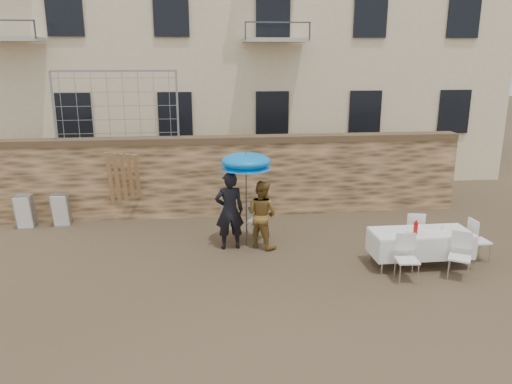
{
  "coord_description": "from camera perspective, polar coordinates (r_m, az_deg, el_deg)",
  "views": [
    {
      "loc": [
        -0.83,
        -8.62,
        4.38
      ],
      "look_at": [
        0.4,
        2.2,
        1.4
      ],
      "focal_mm": 35.0,
      "sensor_mm": 36.0,
      "label": 1
    }
  ],
  "objects": [
    {
      "name": "stone_wall",
      "position": [
        14.03,
        -2.92,
        1.77
      ],
      "size": [
        13.0,
        0.5,
        2.2
      ],
      "primitive_type": "cube",
      "color": "olive",
      "rests_on": "ground"
    },
    {
      "name": "banquet_table",
      "position": [
        11.22,
        18.34,
        -4.48
      ],
      "size": [
        2.1,
        0.85,
        0.78
      ],
      "color": "white",
      "rests_on": "ground"
    },
    {
      "name": "chair_stack_left",
      "position": [
        14.5,
        -24.71,
        -1.82
      ],
      "size": [
        0.46,
        0.47,
        0.92
      ],
      "primitive_type": null,
      "color": "white",
      "rests_on": "ground"
    },
    {
      "name": "chair_stack_right",
      "position": [
        14.24,
        -21.27,
        -1.75
      ],
      "size": [
        0.46,
        0.4,
        0.92
      ],
      "primitive_type": null,
      "color": "white",
      "rests_on": "ground"
    },
    {
      "name": "soda_bottle",
      "position": [
        10.96,
        17.78,
        -3.95
      ],
      "size": [
        0.09,
        0.09,
        0.26
      ],
      "primitive_type": "cylinder",
      "color": "red",
      "rests_on": "banquet_table"
    },
    {
      "name": "chain_link_fence",
      "position": [
        13.85,
        -15.69,
        9.45
      ],
      "size": [
        3.2,
        0.06,
        1.8
      ],
      "primitive_type": null,
      "color": "gray",
      "rests_on": "stone_wall"
    },
    {
      "name": "couple_chair_right",
      "position": [
        12.26,
        0.09,
        -3.24
      ],
      "size": [
        0.65,
        0.65,
        0.96
      ],
      "primitive_type": null,
      "rotation": [
        0.0,
        0.0,
        2.62
      ],
      "color": "white",
      "rests_on": "ground"
    },
    {
      "name": "ground",
      "position": [
        9.7,
        -0.89,
        -11.53
      ],
      "size": [
        80.0,
        80.0,
        0.0
      ],
      "primitive_type": "plane",
      "color": "brown",
      "rests_on": "ground"
    },
    {
      "name": "table_chair_side",
      "position": [
        12.03,
        24.14,
        -5.01
      ],
      "size": [
        0.5,
        0.5,
        0.96
      ],
      "primitive_type": null,
      "rotation": [
        0.0,
        0.0,
        1.62
      ],
      "color": "white",
      "rests_on": "ground"
    },
    {
      "name": "couple_chair_left",
      "position": [
        12.2,
        -3.18,
        -3.35
      ],
      "size": [
        0.5,
        0.5,
        0.96
      ],
      "primitive_type": null,
      "rotation": [
        0.0,
        0.0,
        3.18
      ],
      "color": "white",
      "rests_on": "ground"
    },
    {
      "name": "table_chair_front_right",
      "position": [
        10.91,
        22.26,
        -6.85
      ],
      "size": [
        0.66,
        0.66,
        0.96
      ],
      "primitive_type": null,
      "rotation": [
        0.0,
        0.0,
        -0.56
      ],
      "color": "white",
      "rests_on": "ground"
    },
    {
      "name": "umbrella",
      "position": [
        11.4,
        -1.15,
        3.23
      ],
      "size": [
        1.2,
        1.2,
        2.11
      ],
      "color": "#3F3F44",
      "rests_on": "ground"
    },
    {
      "name": "man_suit",
      "position": [
        11.55,
        -3.05,
        -2.16
      ],
      "size": [
        0.71,
        0.5,
        1.84
      ],
      "primitive_type": "imported",
      "rotation": [
        0.0,
        0.0,
        3.23
      ],
      "color": "black",
      "rests_on": "ground"
    },
    {
      "name": "wood_planks",
      "position": [
        13.83,
        -15.0,
        0.63
      ],
      "size": [
        0.7,
        0.2,
        2.0
      ],
      "primitive_type": null,
      "color": "#A37749",
      "rests_on": "ground"
    },
    {
      "name": "table_chair_front_left",
      "position": [
        10.43,
        16.9,
        -7.35
      ],
      "size": [
        0.52,
        0.52,
        0.96
      ],
      "primitive_type": null,
      "rotation": [
        0.0,
        0.0,
        -0.08
      ],
      "color": "white",
      "rests_on": "ground"
    },
    {
      "name": "table_chair_back",
      "position": [
        12.07,
        17.55,
        -4.29
      ],
      "size": [
        0.57,
        0.57,
        0.96
      ],
      "primitive_type": null,
      "rotation": [
        0.0,
        0.0,
        2.93
      ],
      "color": "white",
      "rests_on": "ground"
    },
    {
      "name": "woman_dress",
      "position": [
        11.65,
        0.65,
        -2.57
      ],
      "size": [
        0.99,
        0.97,
        1.61
      ],
      "primitive_type": "imported",
      "rotation": [
        0.0,
        0.0,
        2.43
      ],
      "color": "#A97B33",
      "rests_on": "ground"
    }
  ]
}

